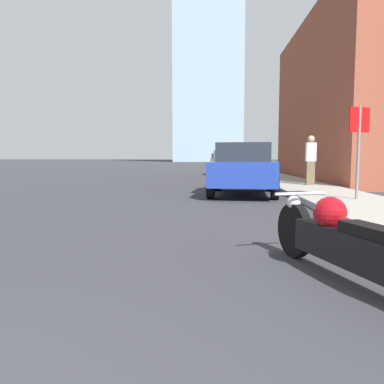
{
  "coord_description": "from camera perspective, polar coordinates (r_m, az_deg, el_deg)",
  "views": [
    {
      "loc": [
        1.7,
        -0.35,
        1.17
      ],
      "look_at": [
        1.44,
        5.08,
        0.66
      ],
      "focal_mm": 35.0,
      "sensor_mm": 36.0,
      "label": 1
    }
  ],
  "objects": [
    {
      "name": "parked_car_blue",
      "position": [
        11.75,
        7.81,
        3.59
      ],
      "size": [
        2.29,
        4.28,
        1.59
      ],
      "rotation": [
        0.0,
        0.0,
        -0.1
      ],
      "color": "#1E3899",
      "rests_on": "ground_plane"
    },
    {
      "name": "pedestrian",
      "position": [
        14.47,
        17.63,
        4.76
      ],
      "size": [
        0.36,
        0.25,
        1.81
      ],
      "color": "brown",
      "rests_on": "sidewalk"
    },
    {
      "name": "distant_tower",
      "position": [
        107.05,
        2.54,
        23.18
      ],
      "size": [
        17.57,
        17.57,
        68.0
      ],
      "color": "#8CA5BC",
      "rests_on": "ground_plane"
    },
    {
      "name": "motorcycle",
      "position": [
        3.8,
        22.35,
        -6.96
      ],
      "size": [
        0.99,
        2.46,
        0.78
      ],
      "rotation": [
        0.0,
        0.0,
        0.3
      ],
      "color": "black",
      "rests_on": "ground_plane"
    },
    {
      "name": "parked_car_yellow",
      "position": [
        24.17,
        5.29,
        4.43
      ],
      "size": [
        2.13,
        4.09,
        1.61
      ],
      "rotation": [
        0.0,
        0.0,
        0.07
      ],
      "color": "gold",
      "rests_on": "ground_plane"
    },
    {
      "name": "stop_sign",
      "position": [
        9.95,
        24.09,
        7.7
      ],
      "size": [
        0.57,
        0.26,
        2.22
      ],
      "color": "slate",
      "rests_on": "sidewalk"
    },
    {
      "name": "parked_car_silver",
      "position": [
        35.71,
        4.65,
        4.71
      ],
      "size": [
        1.93,
        4.63,
        1.55
      ],
      "rotation": [
        0.0,
        0.0,
        0.03
      ],
      "color": "#BCBCC1",
      "rests_on": "ground_plane"
    },
    {
      "name": "parked_car_red",
      "position": [
        60.1,
        3.74,
        5.03
      ],
      "size": [
        2.0,
        4.27,
        1.78
      ],
      "rotation": [
        0.0,
        0.0,
        -0.0
      ],
      "color": "red",
      "rests_on": "ground_plane"
    },
    {
      "name": "sidewalk",
      "position": [
        40.51,
        7.63,
        3.73
      ],
      "size": [
        2.22,
        240.0,
        0.15
      ],
      "color": "#9E998E",
      "rests_on": "ground_plane"
    },
    {
      "name": "parked_car_green",
      "position": [
        48.02,
        4.23,
        4.92
      ],
      "size": [
        2.09,
        4.34,
        1.66
      ],
      "rotation": [
        0.0,
        0.0,
        -0.1
      ],
      "color": "#1E6B33",
      "rests_on": "ground_plane"
    }
  ]
}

